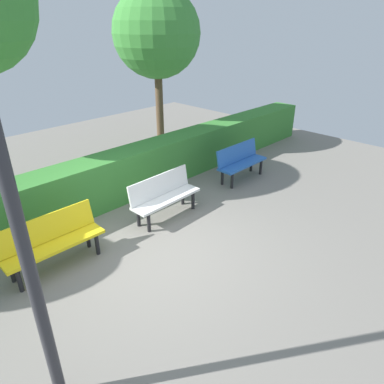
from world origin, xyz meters
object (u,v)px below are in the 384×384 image
object	(u,v)px
bench_blue	(240,160)
bench_yellow	(51,240)
bench_white	(164,194)
lamp_post	(3,169)
tree_near	(157,34)

from	to	relation	value
bench_blue	bench_yellow	world-z (taller)	same
bench_blue	bench_white	distance (m)	2.56
bench_blue	lamp_post	size ratio (longest dim) A/B	0.39
bench_yellow	lamp_post	world-z (taller)	lamp_post
bench_yellow	tree_near	bearing A→B (deg)	-147.87
bench_white	bench_yellow	size ratio (longest dim) A/B	0.96
bench_yellow	tree_near	world-z (taller)	tree_near
bench_blue	tree_near	size ratio (longest dim) A/B	0.33
bench_white	lamp_post	world-z (taller)	lamp_post
lamp_post	bench_yellow	bearing A→B (deg)	-115.28
bench_blue	bench_white	world-z (taller)	same
bench_yellow	lamp_post	size ratio (longest dim) A/B	0.42
bench_blue	bench_white	bearing A→B (deg)	1.34
bench_yellow	lamp_post	bearing A→B (deg)	65.22
tree_near	lamp_post	size ratio (longest dim) A/B	1.19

